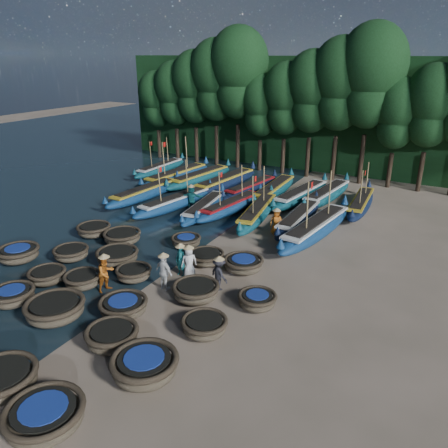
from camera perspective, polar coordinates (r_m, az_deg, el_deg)
The scene contains 58 objects.
ground at distance 22.76m, azimuth -6.11°, elevation -5.38°, with size 120.00×120.00×0.00m, color gray.
foliage_wall at distance 42.07m, azimuth 12.63°, elevation 13.80°, with size 40.00×3.00×10.00m, color black.
coracle_3 at distance 16.47m, azimuth -26.95°, elevation -17.65°, with size 2.76×2.76×0.80m.
coracle_4 at distance 14.72m, azimuth -22.37°, elevation -22.15°, with size 2.79×2.79×0.77m.
coracle_6 at distance 21.27m, azimuth -25.89°, elevation -8.39°, with size 2.34×2.34×0.72m.
coracle_7 at distance 19.43m, azimuth -21.19°, elevation -10.30°, with size 2.61×2.61×0.83m.
coracle_8 at distance 17.20m, azimuth -14.41°, elevation -14.01°, with size 2.19×2.19×0.77m.
coracle_9 at distance 15.54m, azimuth -10.33°, elevation -17.74°, with size 2.58×2.58×0.85m.
coracle_10 at distance 25.26m, azimuth -25.27°, elevation -3.50°, with size 2.61×2.61×0.79m.
coracle_11 at distance 22.43m, azimuth -22.09°, elevation -6.26°, with size 1.80×1.80×0.69m.
coracle_12 at distance 21.48m, azimuth -17.98°, elevation -6.92°, with size 2.04×2.04×0.70m.
coracle_13 at distance 18.95m, azimuth -13.01°, elevation -10.40°, with size 2.42×2.42×0.69m.
coracle_14 at distance 17.34m, azimuth -2.58°, elevation -13.10°, with size 1.85×1.85×0.69m.
coracle_15 at distance 24.45m, azimuth -19.34°, elevation -3.58°, with size 2.20×2.20×0.67m.
coracle_16 at distance 23.33m, azimuth -13.77°, elevation -4.07°, with size 2.73×2.73×0.73m.
coracle_17 at distance 21.53m, azimuth -11.72°, elevation -6.28°, with size 1.87×1.87×0.65m.
coracle_18 at distance 19.52m, azimuth -3.69°, elevation -8.71°, with size 2.55×2.55×0.75m.
coracle_19 at distance 18.97m, azimuth 4.36°, elevation -9.85°, with size 1.97×1.97×0.67m.
coracle_20 at distance 27.17m, azimuth -16.64°, elevation -0.71°, with size 2.17×2.17×0.69m.
coracle_21 at distance 25.72m, azimuth -13.15°, elevation -1.61°, with size 2.18×2.18×0.71m.
coracle_22 at distance 24.64m, azimuth -4.97°, elevation -2.21°, with size 1.71×1.71×0.64m.
coracle_23 at distance 22.68m, azimuth -2.32°, elevation -4.34°, with size 1.90×1.90×0.64m.
coracle_24 at distance 21.92m, azimuth 2.55°, elevation -5.20°, with size 2.21×2.21×0.70m.
long_boat_2 at distance 33.00m, azimuth -10.29°, elevation 4.03°, with size 1.98×8.14×1.44m.
long_boat_3 at distance 30.59m, azimuth -6.39°, elevation 2.83°, with size 2.69×7.83×3.37m.
long_boat_4 at distance 29.51m, azimuth -2.59°, elevation 2.15°, with size 2.26×7.19×1.28m.
long_boat_5 at distance 29.72m, azimuth 0.95°, elevation 2.35°, with size 2.44×7.44×3.20m.
long_boat_6 at distance 28.48m, azimuth 4.35°, elevation 1.50°, with size 2.63×7.90×3.40m.
long_boat_7 at distance 27.84m, azimuth 9.72°, elevation 0.71°, with size 1.46×7.71×1.36m.
long_boat_8 at distance 26.26m, azimuth 11.94°, elevation -0.52°, with size 2.69×9.00×3.85m.
long_boat_9 at distance 40.22m, azimuth -8.32°, elevation 7.22°, with size 1.35×7.44×3.16m.
long_boat_10 at distance 37.11m, azimuth -6.22°, elevation 6.26°, with size 2.37×8.71×3.72m.
long_boat_11 at distance 36.58m, azimuth -3.16°, elevation 6.08°, with size 2.57×8.31×1.48m.
long_boat_12 at distance 35.01m, azimuth 0.11°, elevation 5.47°, with size 2.52×8.84×1.56m.
long_boat_13 at distance 33.94m, azimuth 3.51°, elevation 4.73°, with size 2.39×7.28×1.30m.
long_boat_14 at distance 33.37m, azimuth 6.60°, elevation 4.44°, with size 1.72×8.21×1.45m.
long_boat_15 at distance 32.41m, azimuth 10.01°, elevation 3.75°, with size 2.61×8.24×1.47m.
long_boat_16 at distance 32.97m, azimuth 13.28°, elevation 3.78°, with size 2.32×8.08×1.43m.
long_boat_17 at distance 31.68m, azimuth 17.42°, elevation 2.57°, with size 1.76×7.54×3.21m.
fisherman_0 at distance 21.23m, azimuth -4.59°, elevation -4.79°, with size 0.91×0.92×1.80m.
fisherman_1 at distance 21.38m, azimuth -5.68°, elevation -4.48°, with size 0.63×0.52×1.82m.
fisherman_2 at distance 20.67m, azimuth -15.20°, elevation -6.10°, with size 0.80×0.96×1.96m.
fisherman_3 at distance 20.07m, azimuth -0.64°, elevation -6.41°, with size 1.19×0.95×1.81m.
fisherman_4 at distance 20.21m, azimuth -7.81°, elevation -6.11°, with size 1.11×0.66×1.97m.
fisherman_5 at distance 30.46m, azimuth -4.26°, elevation 3.53°, with size 1.66×0.94×1.91m.
fisherman_6 at distance 26.30m, azimuth 6.85°, elevation 0.41°, with size 0.92×0.82×1.78m.
tree_0 at distance 46.14m, azimuth -8.78°, elevation 15.90°, with size 3.68×3.68×8.68m.
tree_1 at distance 44.73m, azimuth -6.38°, elevation 16.72°, with size 4.09×4.09×9.65m.
tree_2 at distance 43.40m, azimuth -3.80°, elevation 17.55°, with size 4.51×4.51×10.63m.
tree_3 at distance 42.17m, azimuth -1.04°, elevation 18.40°, with size 4.92×4.92×11.60m.
tree_4 at distance 41.05m, azimuth 1.90°, elevation 19.25°, with size 5.34×5.34×12.58m.
tree_5 at distance 40.25m, azimuth 4.88°, elevation 15.29°, with size 3.68×3.68×8.68m.
tree_6 at distance 39.30m, azimuth 8.09°, elevation 16.01°, with size 4.09×4.09×9.65m.
tree_7 at distance 38.48m, azimuth 11.47°, elevation 16.71°, with size 4.51×4.51×10.63m.
tree_8 at distance 37.80m, azimuth 15.01°, elevation 17.37°, with size 4.92×4.92×11.60m.
tree_9 at distance 37.26m, azimuth 18.70°, elevation 17.99°, with size 5.34×5.34×12.58m.
tree_10 at distance 37.09m, azimuth 21.75°, elevation 13.39°, with size 3.68×3.68×8.68m.
tree_11 at distance 36.79m, azimuth 25.51°, elevation 13.86°, with size 4.09×4.09×9.65m.
Camera 1 is at (11.86, -16.53, 10.22)m, focal length 35.00 mm.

